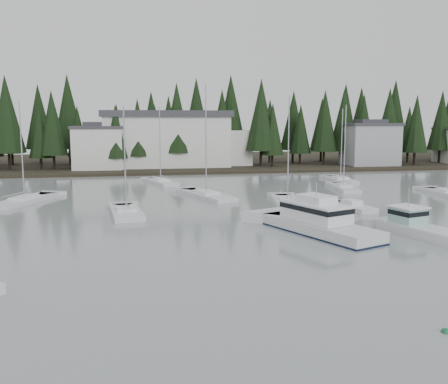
% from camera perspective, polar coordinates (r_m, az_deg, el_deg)
% --- Properties ---
extents(ground, '(260.00, 260.00, 0.00)m').
position_cam_1_polar(ground, '(22.60, 22.19, -17.35)').
color(ground, gray).
rests_on(ground, ground).
extents(far_shore_land, '(240.00, 54.00, 1.00)m').
position_cam_1_polar(far_shore_land, '(115.03, -4.53, 3.41)').
color(far_shore_land, black).
rests_on(far_shore_land, ground).
extents(conifer_treeline, '(200.00, 22.00, 20.00)m').
position_cam_1_polar(conifer_treeline, '(104.13, -3.92, 2.92)').
color(conifer_treeline, black).
rests_on(conifer_treeline, ground).
extents(house_west, '(9.54, 7.42, 8.75)m').
position_cam_1_polar(house_west, '(96.42, -14.22, 5.04)').
color(house_west, silver).
rests_on(house_west, ground).
extents(house_east_a, '(10.60, 8.48, 9.25)m').
position_cam_1_polar(house_east_a, '(106.31, 16.31, 5.37)').
color(house_east_a, '#999EA0').
rests_on(house_east_a, ground).
extents(harbor_inn, '(29.50, 11.50, 10.90)m').
position_cam_1_polar(harbor_inn, '(99.84, -5.42, 6.00)').
color(harbor_inn, silver).
rests_on(harbor_inn, ground).
extents(cabin_cruiser_center, '(7.70, 12.17, 5.01)m').
position_cam_1_polar(cabin_cruiser_center, '(43.20, 10.75, -3.67)').
color(cabin_cruiser_center, silver).
rests_on(cabin_cruiser_center, ground).
extents(lobster_boat_teal, '(4.91, 8.36, 4.40)m').
position_cam_1_polar(lobster_boat_teal, '(44.82, 21.33, -3.96)').
color(lobster_boat_teal, silver).
rests_on(lobster_boat_teal, ground).
extents(sailboat_0, '(3.12, 8.40, 12.25)m').
position_cam_1_polar(sailboat_0, '(70.36, 24.12, -0.26)').
color(sailboat_0, silver).
rests_on(sailboat_0, ground).
extents(sailboat_2, '(3.79, 8.75, 11.45)m').
position_cam_1_polar(sailboat_2, '(51.79, -11.09, -2.50)').
color(sailboat_2, silver).
rests_on(sailboat_2, ground).
extents(sailboat_3, '(4.32, 9.79, 12.78)m').
position_cam_1_polar(sailboat_3, '(57.71, 7.26, -1.31)').
color(sailboat_3, silver).
rests_on(sailboat_3, ground).
extents(sailboat_4, '(5.18, 9.08, 12.04)m').
position_cam_1_polar(sailboat_4, '(76.51, -7.24, 1.02)').
color(sailboat_4, silver).
rests_on(sailboat_4, ground).
extents(sailboat_5, '(6.47, 11.18, 14.48)m').
position_cam_1_polar(sailboat_5, '(62.58, -2.04, -0.51)').
color(sailboat_5, silver).
rests_on(sailboat_5, ground).
extents(sailboat_7, '(3.22, 9.07, 11.87)m').
position_cam_1_polar(sailboat_7, '(80.72, 13.16, 1.24)').
color(sailboat_7, silver).
rests_on(sailboat_7, ground).
extents(sailboat_8, '(6.56, 10.56, 12.23)m').
position_cam_1_polar(sailboat_8, '(62.85, -21.82, -1.07)').
color(sailboat_8, silver).
rests_on(sailboat_8, ground).
extents(sailboat_9, '(3.66, 9.10, 12.16)m').
position_cam_1_polar(sailboat_9, '(71.36, 13.48, 0.35)').
color(sailboat_9, silver).
rests_on(sailboat_9, ground).
extents(runabout_1, '(3.52, 6.51, 1.42)m').
position_cam_1_polar(runabout_1, '(55.78, 14.39, -1.76)').
color(runabout_1, silver).
rests_on(runabout_1, ground).
extents(mooring_buoy_green, '(0.41, 0.41, 0.41)m').
position_cam_1_polar(mooring_buoy_green, '(25.52, 23.98, -14.45)').
color(mooring_buoy_green, '#145933').
rests_on(mooring_buoy_green, ground).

